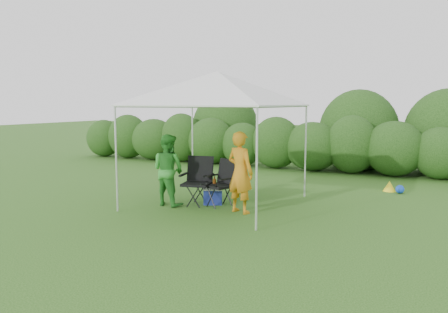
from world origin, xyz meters
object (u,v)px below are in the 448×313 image
at_px(cooler, 213,196).
at_px(man, 240,172).
at_px(woman, 168,170).
at_px(chair_right, 223,180).
at_px(chair_left, 198,177).
at_px(canopy, 218,89).

bearing_deg(cooler, man, -51.24).
bearing_deg(cooler, woman, -173.94).
xyz_separation_m(chair_right, chair_left, (-0.53, -0.12, 0.03)).
relative_size(canopy, chair_right, 3.15).
bearing_deg(woman, chair_right, -148.37).
xyz_separation_m(chair_left, cooler, (0.29, 0.14, -0.41)).
distance_m(canopy, cooler, 2.29).
distance_m(man, woman, 1.65).
height_order(chair_right, chair_left, chair_left).
height_order(woman, cooler, woman).
relative_size(chair_right, woman, 0.65).
xyz_separation_m(chair_left, woman, (-0.53, -0.35, 0.18)).
height_order(chair_left, man, man).
xyz_separation_m(canopy, man, (0.75, -0.50, -1.65)).
distance_m(canopy, chair_right, 1.92).
bearing_deg(chair_left, canopy, 21.13).
bearing_deg(chair_right, chair_left, -145.22).
bearing_deg(man, chair_left, 2.00).
distance_m(chair_left, woman, 0.66).
relative_size(chair_left, man, 0.63).
xyz_separation_m(chair_right, cooler, (-0.25, 0.02, -0.38)).
bearing_deg(canopy, man, -33.73).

